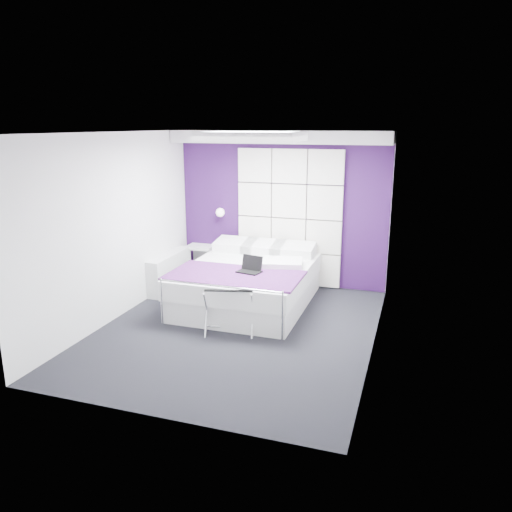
{
  "coord_description": "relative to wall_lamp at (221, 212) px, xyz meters",
  "views": [
    {
      "loc": [
        2.21,
        -5.89,
        2.7
      ],
      "look_at": [
        0.15,
        0.35,
        0.96
      ],
      "focal_mm": 35.0,
      "sensor_mm": 36.0,
      "label": 1
    }
  ],
  "objects": [
    {
      "name": "headboard",
      "position": [
        1.2,
        0.08,
        -0.05
      ],
      "size": [
        1.8,
        0.08,
        2.3
      ],
      "primitive_type": null,
      "color": "silver",
      "rests_on": "wall_back"
    },
    {
      "name": "ceiling",
      "position": [
        1.05,
        -2.06,
        1.38
      ],
      "size": [
        4.4,
        4.4,
        0.0
      ],
      "primitive_type": "plane",
      "rotation": [
        3.14,
        0.0,
        0.0
      ],
      "color": "white",
      "rests_on": "wall_back"
    },
    {
      "name": "accent_wall",
      "position": [
        1.05,
        0.13,
        0.08
      ],
      "size": [
        3.58,
        0.02,
        2.58
      ],
      "primitive_type": "cube",
      "color": "#300F44",
      "rests_on": "wall_back"
    },
    {
      "name": "wall_left",
      "position": [
        -0.75,
        -2.06,
        0.08
      ],
      "size": [
        0.0,
        4.4,
        4.4
      ],
      "primitive_type": "plane",
      "rotation": [
        1.57,
        0.0,
        1.57
      ],
      "color": "white",
      "rests_on": "floor"
    },
    {
      "name": "wall_lamp",
      "position": [
        0.0,
        0.0,
        0.0
      ],
      "size": [
        0.15,
        0.15,
        0.15
      ],
      "primitive_type": "sphere",
      "color": "white",
      "rests_on": "wall_back"
    },
    {
      "name": "laptop",
      "position": [
        1.03,
        -1.44,
        -0.52
      ],
      "size": [
        0.33,
        0.23,
        0.24
      ],
      "rotation": [
        0.0,
        0.0,
        -0.21
      ],
      "color": "black",
      "rests_on": "bed"
    },
    {
      "name": "soffit",
      "position": [
        1.05,
        -0.11,
        1.28
      ],
      "size": [
        3.58,
        0.5,
        0.2
      ],
      "primitive_type": "cube",
      "color": "silver",
      "rests_on": "wall_back"
    },
    {
      "name": "nightstand",
      "position": [
        -0.39,
        -0.04,
        -0.64
      ],
      "size": [
        0.47,
        0.37,
        0.05
      ],
      "primitive_type": "cube",
      "color": "silver",
      "rests_on": "wall_back"
    },
    {
      "name": "radiator",
      "position": [
        -0.64,
        -0.76,
        -0.92
      ],
      "size": [
        0.22,
        1.2,
        0.6
      ],
      "primitive_type": "cube",
      "color": "silver",
      "rests_on": "floor"
    },
    {
      "name": "wall_right",
      "position": [
        2.85,
        -2.06,
        0.08
      ],
      "size": [
        0.0,
        4.4,
        4.4
      ],
      "primitive_type": "plane",
      "rotation": [
        1.57,
        0.0,
        -1.57
      ],
      "color": "white",
      "rests_on": "floor"
    },
    {
      "name": "bed",
      "position": [
        0.86,
        -1.05,
        -0.88
      ],
      "size": [
        1.88,
        2.28,
        0.79
      ],
      "color": "silver",
      "rests_on": "floor"
    },
    {
      "name": "floor",
      "position": [
        1.05,
        -2.06,
        -1.22
      ],
      "size": [
        4.4,
        4.4,
        0.0
      ],
      "primitive_type": "plane",
      "color": "black",
      "rests_on": "ground"
    },
    {
      "name": "wall_back",
      "position": [
        1.05,
        0.14,
        0.08
      ],
      "size": [
        3.6,
        0.0,
        3.6
      ],
      "primitive_type": "plane",
      "rotation": [
        1.57,
        0.0,
        0.0
      ],
      "color": "white",
      "rests_on": "floor"
    },
    {
      "name": "skylight",
      "position": [
        1.05,
        -1.46,
        1.33
      ],
      "size": [
        1.36,
        0.86,
        0.12
      ],
      "primitive_type": null,
      "color": "white",
      "rests_on": "ceiling"
    },
    {
      "name": "luggage_rack",
      "position": [
        0.98,
        -2.15,
        -0.91
      ],
      "size": [
        0.63,
        0.47,
        0.62
      ],
      "rotation": [
        0.0,
        0.0,
        0.26
      ],
      "color": "silver",
      "rests_on": "floor"
    }
  ]
}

